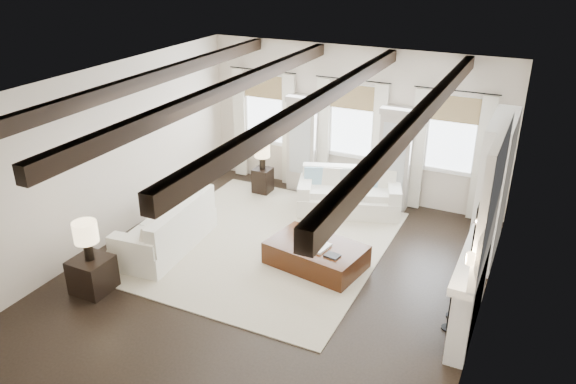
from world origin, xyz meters
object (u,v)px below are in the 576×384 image
at_px(sofa_left, 169,230).
at_px(side_table_back, 263,181).
at_px(ottoman, 316,255).
at_px(sofa_back, 349,195).
at_px(side_table_front, 93,275).

height_order(sofa_left, side_table_back, sofa_left).
relative_size(sofa_left, ottoman, 1.37).
distance_m(sofa_back, sofa_left, 3.73).
height_order(sofa_back, side_table_back, sofa_back).
bearing_deg(side_table_back, side_table_front, -98.16).
height_order(ottoman, side_table_front, side_table_front).
bearing_deg(side_table_front, ottoman, 37.20).
distance_m(ottoman, side_table_front, 3.65).
distance_m(side_table_front, side_table_back, 4.56).
bearing_deg(sofa_left, sofa_back, 50.26).
relative_size(sofa_left, side_table_front, 3.82).
relative_size(sofa_back, sofa_left, 1.02).
bearing_deg(sofa_back, sofa_left, -129.74).
xyz_separation_m(side_table_front, side_table_back, (0.65, 4.52, -0.01)).
bearing_deg(ottoman, side_table_front, -132.93).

